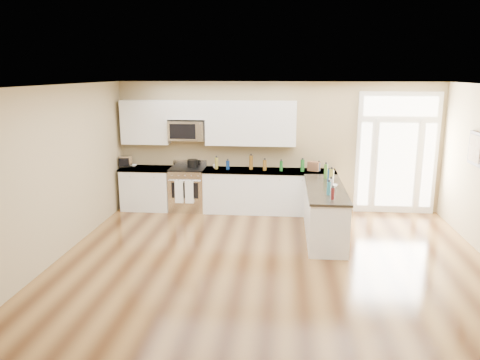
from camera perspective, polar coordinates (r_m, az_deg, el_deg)
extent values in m
plane|color=#482A14|center=(6.85, 3.67, -12.92)|extent=(8.00, 8.00, 0.00)
plane|color=tan|center=(10.29, 4.54, 4.07)|extent=(7.00, 0.00, 7.00)
plane|color=tan|center=(7.35, -24.59, -0.72)|extent=(0.00, 8.00, 8.00)
plane|color=white|center=(6.17, 4.05, 11.17)|extent=(8.00, 8.00, 0.00)
cube|color=white|center=(10.62, -11.26, -1.09)|extent=(1.06, 0.62, 0.90)
cube|color=black|center=(10.72, -11.17, -3.17)|extent=(1.02, 0.52, 0.10)
cube|color=black|center=(10.52, -11.38, 1.39)|extent=(1.10, 0.66, 0.04)
cube|color=white|center=(10.18, 3.54, -1.47)|extent=(2.81, 0.62, 0.90)
cube|color=black|center=(10.29, 3.51, -3.63)|extent=(2.77, 0.52, 0.10)
cube|color=black|center=(10.07, 3.58, 1.12)|extent=(2.85, 0.66, 0.04)
cube|color=white|center=(8.81, 10.25, -3.98)|extent=(0.65, 2.28, 0.90)
cube|color=black|center=(8.94, 10.14, -6.43)|extent=(0.61, 2.18, 0.10)
cube|color=black|center=(8.69, 10.37, -1.01)|extent=(0.69, 2.32, 0.04)
cube|color=white|center=(10.51, -11.45, 6.93)|extent=(1.04, 0.33, 0.95)
cube|color=white|center=(10.08, 1.31, 6.93)|extent=(1.94, 0.33, 0.95)
cube|color=white|center=(10.25, -6.48, 8.50)|extent=(0.82, 0.33, 0.40)
cube|color=silver|center=(10.26, -6.46, 6.03)|extent=(0.78, 0.40, 0.42)
cube|color=black|center=(10.07, -7.04, 5.89)|extent=(0.56, 0.01, 0.32)
cube|color=white|center=(10.54, 18.55, 3.09)|extent=(1.70, 0.08, 2.60)
cube|color=white|center=(10.53, 18.51, 1.71)|extent=(0.78, 0.02, 1.80)
cube|color=white|center=(10.40, 14.97, 1.81)|extent=(0.22, 0.02, 1.80)
cube|color=white|center=(10.70, 21.96, 1.60)|extent=(0.22, 0.02, 1.80)
cube|color=white|center=(10.37, 19.01, 8.49)|extent=(1.50, 0.02, 0.40)
cube|color=black|center=(9.08, 26.84, 3.42)|extent=(0.04, 0.58, 0.58)
cube|color=brown|center=(9.07, 26.69, 3.43)|extent=(0.01, 0.46, 0.46)
cube|color=silver|center=(10.39, -6.36, -1.18)|extent=(0.76, 0.62, 0.92)
cube|color=black|center=(10.28, -6.43, 1.39)|extent=(0.76, 0.60, 0.03)
cube|color=silver|center=(10.56, -6.11, 2.12)|extent=(0.76, 0.04, 0.14)
cube|color=black|center=(10.07, -6.74, -1.29)|extent=(0.58, 0.01, 0.34)
cylinder|color=silver|center=(10.00, -6.80, -0.10)|extent=(0.70, 0.02, 0.02)
cube|color=white|center=(10.07, -7.44, -1.43)|extent=(0.18, 0.02, 0.50)
cube|color=white|center=(10.03, -6.22, -1.46)|extent=(0.18, 0.02, 0.50)
cylinder|color=black|center=(10.35, -5.79, 2.08)|extent=(0.27, 0.27, 0.18)
cube|color=silver|center=(10.71, -13.76, 2.25)|extent=(0.34, 0.30, 0.24)
cube|color=brown|center=(10.09, 9.01, 1.68)|extent=(0.29, 0.25, 0.20)
imported|color=white|center=(10.69, -12.90, 1.73)|extent=(0.21, 0.21, 0.04)
imported|color=white|center=(8.68, 11.19, -0.73)|extent=(0.23, 0.23, 0.06)
imported|color=white|center=(10.23, -3.00, 1.68)|extent=(0.15, 0.15, 0.09)
cylinder|color=#19591E|center=(9.98, 5.04, 1.72)|extent=(0.07, 0.07, 0.21)
cylinder|color=navy|center=(10.08, 9.59, 1.61)|extent=(0.06, 0.06, 0.18)
cylinder|color=brown|center=(10.09, 1.36, 2.15)|extent=(0.08, 0.08, 0.30)
cylinder|color=olive|center=(10.15, -2.89, 2.05)|extent=(0.07, 0.07, 0.25)
cylinder|color=#26727F|center=(8.13, 10.77, -1.02)|extent=(0.07, 0.07, 0.23)
cylinder|color=#591919|center=(7.85, 11.24, -1.66)|extent=(0.06, 0.06, 0.20)
cylinder|color=#B2B2B7|center=(8.48, 11.03, -0.53)|extent=(0.08, 0.08, 0.21)
cylinder|color=navy|center=(10.10, -1.50, 1.84)|extent=(0.07, 0.07, 0.19)
cylinder|color=#3F7226|center=(9.40, 10.43, 1.06)|extent=(0.08, 0.08, 0.28)
cylinder|color=#19591E|center=(9.96, 7.63, 1.75)|extent=(0.08, 0.08, 0.25)
cylinder|color=navy|center=(9.11, 10.83, 0.51)|extent=(0.07, 0.07, 0.23)
cylinder|color=brown|center=(10.00, 3.04, 1.81)|extent=(0.08, 0.08, 0.23)
cylinder|color=olive|center=(8.76, 11.08, 0.29)|extent=(0.08, 0.08, 0.32)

